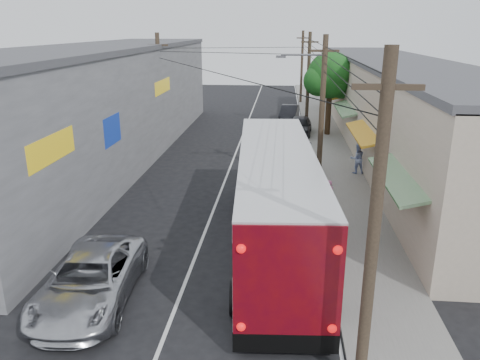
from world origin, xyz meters
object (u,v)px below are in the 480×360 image
(coach_bus, at_px, (276,198))
(parked_car_far, at_px, (289,113))
(pedestrian_near, at_px, (328,195))
(parked_suv, at_px, (292,165))
(pedestrian_far, at_px, (357,159))
(parked_car_mid, at_px, (300,126))
(jeepney, at_px, (91,279))

(coach_bus, distance_m, parked_car_far, 26.48)
(coach_bus, xyz_separation_m, parked_car_far, (0.81, 26.44, -1.30))
(pedestrian_near, bearing_deg, parked_suv, -72.65)
(coach_bus, height_order, parked_car_far, coach_bus)
(pedestrian_near, bearing_deg, pedestrian_far, -110.28)
(parked_car_far, height_order, pedestrian_far, pedestrian_far)
(parked_suv, height_order, pedestrian_near, parked_suv)
(coach_bus, distance_m, pedestrian_near, 4.62)
(parked_suv, distance_m, pedestrian_far, 3.95)
(coach_bus, xyz_separation_m, parked_suv, (0.81, 8.78, -1.21))
(pedestrian_near, bearing_deg, parked_car_mid, -87.60)
(jeepney, xyz_separation_m, parked_car_mid, (7.31, 25.00, -0.02))
(pedestrian_near, height_order, pedestrian_far, pedestrian_far)
(pedestrian_far, bearing_deg, jeepney, 43.47)
(parked_suv, distance_m, pedestrian_near, 5.26)
(coach_bus, xyz_separation_m, jeepney, (-5.70, -4.57, -1.23))
(parked_car_far, distance_m, pedestrian_far, 17.04)
(jeepney, relative_size, pedestrian_far, 3.17)
(jeepney, distance_m, parked_car_mid, 26.05)
(jeepney, relative_size, parked_suv, 1.01)
(jeepney, height_order, parked_car_mid, jeepney)
(pedestrian_far, bearing_deg, parked_suv, 4.58)
(parked_suv, bearing_deg, pedestrian_near, -66.82)
(parked_suv, height_order, parked_car_mid, parked_suv)
(parked_car_far, bearing_deg, parked_suv, -83.21)
(parked_car_far, bearing_deg, pedestrian_near, -79.17)
(coach_bus, distance_m, jeepney, 7.41)
(parked_suv, xyz_separation_m, pedestrian_near, (1.60, -5.01, 0.05))
(pedestrian_far, bearing_deg, parked_car_far, -88.05)
(parked_car_far, relative_size, pedestrian_far, 2.45)
(parked_car_mid, height_order, pedestrian_near, pedestrian_near)
(jeepney, distance_m, pedestrian_near, 11.63)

